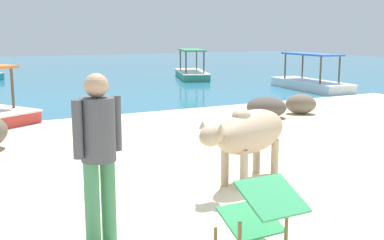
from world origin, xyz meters
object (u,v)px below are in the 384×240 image
cow (249,133)px  deck_chair_near (261,210)px  person_standing (98,147)px  boat_green (192,72)px  boat_white (310,82)px

cow → deck_chair_near: size_ratio=2.33×
deck_chair_near → cow: bearing=-31.5°
person_standing → boat_green: bearing=-48.0°
cow → boat_white: 11.47m
deck_chair_near → boat_green: bearing=-25.7°
cow → person_standing: bearing=-0.9°
boat_green → deck_chair_near: bearing=-5.6°
person_standing → deck_chair_near: bearing=-140.0°
person_standing → boat_white: person_standing is taller
person_standing → boat_green: size_ratio=0.42×
person_standing → cow: bearing=-85.1°
cow → boat_green: 15.25m
person_standing → boat_white: bearing=-66.9°
boat_green → boat_white: 6.08m
person_standing → boat_white: 13.84m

